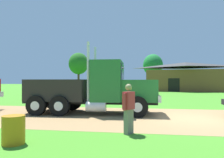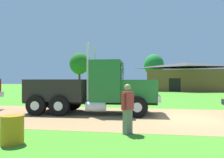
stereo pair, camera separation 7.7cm
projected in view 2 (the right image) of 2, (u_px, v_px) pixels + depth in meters
ground_plane at (191, 118)px, 10.17m from camera, size 200.00×200.00×0.00m
dirt_track at (191, 118)px, 10.17m from camera, size 120.00×6.70×0.01m
truck_foreground_white at (93, 90)px, 11.84m from camera, size 7.41×2.83×3.81m
visitor_walking_mid at (128, 107)px, 7.23m from camera, size 0.42×0.52×1.69m
steel_barrel at (12, 130)px, 6.07m from camera, size 0.63×0.63×0.81m
shed_building at (186, 77)px, 37.35m from camera, size 14.34×8.68×5.05m
tree_left at (79, 64)px, 43.74m from camera, size 4.03×4.03×7.55m
tree_mid at (154, 65)px, 47.98m from camera, size 4.41×4.41×7.81m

